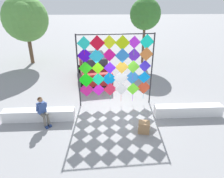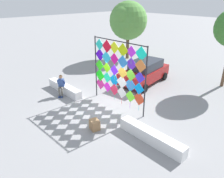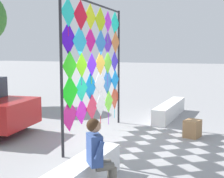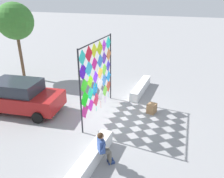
# 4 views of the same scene
# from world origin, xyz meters

# --- Properties ---
(ground) EXTENTS (120.00, 120.00, 0.00)m
(ground) POSITION_xyz_m (0.00, 0.00, 0.00)
(ground) COLOR gray
(plaza_ledge_left) EXTENTS (3.39, 0.49, 0.56)m
(plaza_ledge_left) POSITION_xyz_m (-3.67, -0.46, 0.28)
(plaza_ledge_left) COLOR white
(plaza_ledge_left) RESTS_ON ground
(plaza_ledge_right) EXTENTS (3.39, 0.49, 0.56)m
(plaza_ledge_right) POSITION_xyz_m (3.67, -0.46, 0.28)
(plaza_ledge_right) COLOR white
(plaza_ledge_right) RESTS_ON ground
(kite_display_rack) EXTENTS (3.92, 0.23, 3.87)m
(kite_display_rack) POSITION_xyz_m (0.11, 0.91, 2.22)
(kite_display_rack) COLOR #232328
(kite_display_rack) RESTS_ON ground
(seated_vendor) EXTENTS (0.67, 0.68, 1.40)m
(seated_vendor) POSITION_xyz_m (-3.32, -0.88, 0.82)
(seated_vendor) COLOR #666056
(seated_vendor) RESTS_ON ground
(parked_car) EXTENTS (2.63, 4.62, 1.70)m
(parked_car) POSITION_xyz_m (-1.16, 4.91, 0.86)
(parked_car) COLOR maroon
(parked_car) RESTS_ON ground
(cardboard_box_large) EXTENTS (0.56, 0.50, 0.51)m
(cardboard_box_large) POSITION_xyz_m (1.19, -1.70, 0.26)
(cardboard_box_large) COLOR #9E754C
(cardboard_box_large) RESTS_ON ground
(tree_broadleaf) EXTENTS (2.54, 2.54, 5.39)m
(tree_broadleaf) POSITION_xyz_m (3.11, 8.68, 4.13)
(tree_broadleaf) COLOR brown
(tree_broadleaf) RESTS_ON ground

